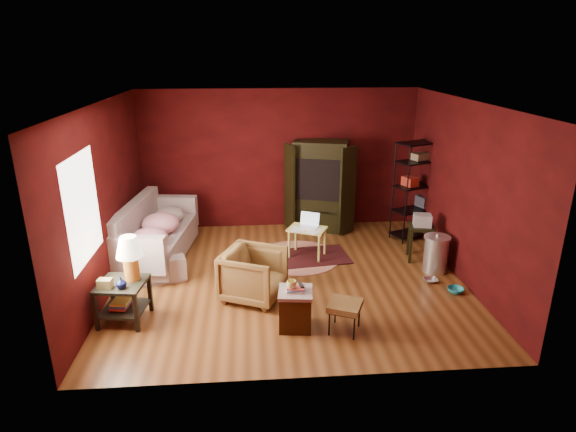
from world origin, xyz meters
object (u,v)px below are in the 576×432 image
object	(u,v)px
armchair	(254,272)
side_table	(126,271)
tv_armoire	(320,184)
wire_shelving	(418,186)
sofa	(157,239)
hamper	(295,308)
laptop_desk	(307,231)

from	to	relation	value
armchair	side_table	size ratio (longest dim) A/B	0.70
tv_armoire	wire_shelving	xyz separation A→B (m)	(1.81, -0.60, 0.09)
armchair	wire_shelving	distance (m)	3.93
sofa	side_table	world-z (taller)	side_table
wire_shelving	tv_armoire	bearing A→B (deg)	137.85
hamper	laptop_desk	distance (m)	2.32
hamper	tv_armoire	xyz separation A→B (m)	(0.84, 3.65, 0.67)
tv_armoire	wire_shelving	bearing A→B (deg)	-1.87
side_table	tv_armoire	world-z (taller)	tv_armoire
armchair	wire_shelving	bearing A→B (deg)	-31.63
armchair	hamper	world-z (taller)	armchair
wire_shelving	armchair	bearing A→B (deg)	-169.19
wire_shelving	hamper	bearing A→B (deg)	-154.87
armchair	hamper	bearing A→B (deg)	-123.72
side_table	laptop_desk	size ratio (longest dim) A/B	1.52
laptop_desk	tv_armoire	size ratio (longest dim) A/B	0.43
sofa	tv_armoire	xyz separation A→B (m)	(3.04, 1.31, 0.55)
side_table	wire_shelving	bearing A→B (deg)	28.45
hamper	wire_shelving	distance (m)	4.11
sofa	armchair	distance (m)	2.23
sofa	side_table	bearing A→B (deg)	166.24
armchair	laptop_desk	xyz separation A→B (m)	(0.96, 1.43, 0.07)
side_table	tv_armoire	xyz separation A→B (m)	(3.08, 3.24, 0.23)
sofa	laptop_desk	world-z (taller)	sofa
wire_shelving	laptop_desk	bearing A→B (deg)	175.43
sofa	side_table	size ratio (longest dim) A/B	1.71
hamper	wire_shelving	world-z (taller)	wire_shelving
tv_armoire	sofa	bearing A→B (deg)	-140.28
armchair	laptop_desk	world-z (taller)	armchair
sofa	tv_armoire	size ratio (longest dim) A/B	1.12
side_table	laptop_desk	distance (m)	3.26
armchair	side_table	bearing A→B (deg)	128.07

